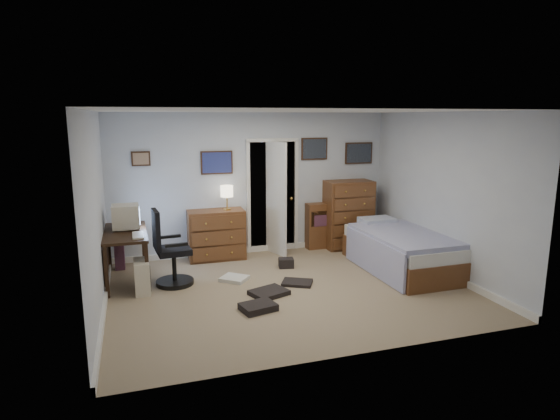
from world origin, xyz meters
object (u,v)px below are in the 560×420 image
object	(u,v)px
low_dresser	(216,235)
tall_dresser	(348,214)
office_chair	(169,256)
bed	(400,250)
computer_desk	(119,243)

from	to	relation	value
low_dresser	tall_dresser	size ratio (longest dim) A/B	0.76
low_dresser	tall_dresser	distance (m)	2.49
office_chair	bed	bearing A→B (deg)	-11.55
office_chair	tall_dresser	bearing A→B (deg)	12.15
tall_dresser	bed	xyz separation A→B (m)	(0.23, -1.45, -0.31)
bed	tall_dresser	bearing A→B (deg)	98.53
computer_desk	tall_dresser	size ratio (longest dim) A/B	1.06
office_chair	tall_dresser	size ratio (longest dim) A/B	0.89
computer_desk	office_chair	distance (m)	0.79
office_chair	tall_dresser	world-z (taller)	tall_dresser
tall_dresser	bed	world-z (taller)	tall_dresser
office_chair	low_dresser	size ratio (longest dim) A/B	1.17
computer_desk	tall_dresser	xyz separation A→B (m)	(4.05, 0.70, 0.04)
tall_dresser	bed	distance (m)	1.50
bed	office_chair	bearing A→B (deg)	173.41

